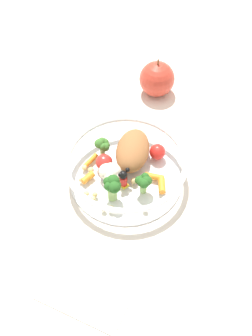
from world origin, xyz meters
TOP-DOWN VIEW (x-y plane):
  - ground_plane at (0.00, 0.00)m, footprint 2.40×2.40m
  - food_container at (-0.01, 0.01)m, footprint 0.22×0.22m
  - loose_apple at (-0.22, -0.11)m, footprint 0.07×0.07m
  - folded_napkin at (0.16, 0.11)m, footprint 0.17×0.17m

SIDE VIEW (x-z plane):
  - ground_plane at x=0.00m, z-range 0.00..0.00m
  - folded_napkin at x=0.16m, z-range 0.00..0.01m
  - food_container at x=-0.01m, z-range 0.00..0.06m
  - loose_apple at x=-0.22m, z-range -0.01..0.08m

